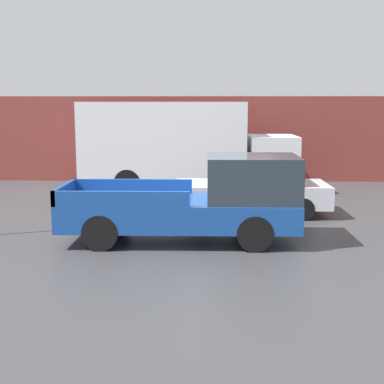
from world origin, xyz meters
The scene contains 6 objects.
ground_plane centered at (0.00, 0.00, 0.00)m, with size 60.00×60.00×0.00m, color #3D3D3F.
building_wall centered at (0.00, 9.72, 1.81)m, with size 28.00×0.15×3.61m.
pickup_truck centered at (-0.57, -0.55, 0.98)m, with size 5.64×2.06×2.08m.
car centered at (0.92, 2.75, 0.83)m, with size 4.57×2.00×1.66m.
delivery_truck centered at (-1.51, 7.08, 1.80)m, with size 8.06×2.57×3.37m.
newspaper_box centered at (3.17, 9.40, 0.49)m, with size 0.45×0.40×0.98m.
Camera 1 is at (-0.48, -13.18, 3.29)m, focal length 50.00 mm.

